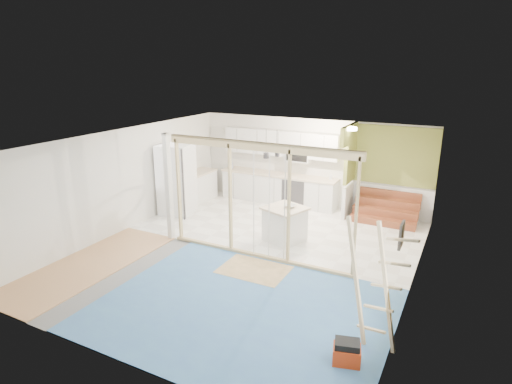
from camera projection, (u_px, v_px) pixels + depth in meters
The scene contains 17 objects.
room at pixel (246, 200), 9.24m from camera, with size 7.01×8.01×2.61m.
floor_overlays at pixel (251, 254), 9.64m from camera, with size 7.00×8.00×0.03m.
stud_frame at pixel (235, 185), 9.27m from camera, with size 4.66×0.14×2.60m.
base_cabinets at pixel (252, 188), 13.05m from camera, with size 4.45×2.24×0.93m.
upper_cabinets at pixel (282, 144), 12.71m from camera, with size 3.60×0.41×0.85m.
green_partition at pixel (377, 186), 11.57m from camera, with size 2.25×1.51×2.60m.
pot_rack at pixel (271, 151), 10.79m from camera, with size 0.52×0.52×0.72m.
sheathing_panel at pixel (396, 273), 6.02m from camera, with size 0.02×4.00×2.60m, color tan.
electrical_panel at pixel (401, 235), 6.45m from camera, with size 0.04×0.30×0.40m, color #3D3C42.
ceiling_light at pixel (351, 129), 10.83m from camera, with size 0.32×0.32×0.08m, color #FFEABF.
fridge at pixel (177, 180), 11.96m from camera, with size 1.01×0.98×2.00m.
island at pixel (285, 225), 10.24m from camera, with size 1.12×1.12×0.86m.
bowl at pixel (290, 206), 10.13m from camera, with size 0.27×0.27×0.07m, color silver.
soap_bottle_a at pixel (232, 164), 13.52m from camera, with size 0.10×0.11×0.27m, color #9FA4B1.
soap_bottle_b at pixel (331, 176), 12.26m from camera, with size 0.08×0.08×0.18m, color silver.
toolbox at pixel (347, 353), 6.10m from camera, with size 0.45×0.39×0.37m.
ladder at pixel (375, 285), 6.27m from camera, with size 1.06×0.19×1.99m.
Camera 1 is at (4.21, -7.73, 4.15)m, focal length 30.00 mm.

